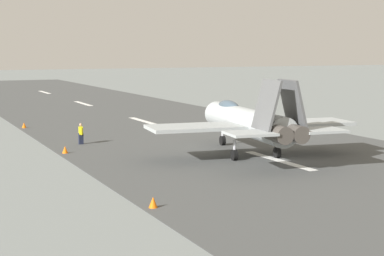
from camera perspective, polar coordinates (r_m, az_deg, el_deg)
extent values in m
plane|color=gray|center=(42.21, 8.15, -3.05)|extent=(400.00, 400.00, 0.00)
cube|color=#464847|center=(42.20, 8.15, -3.04)|extent=(240.00, 26.00, 0.02)
cube|color=white|center=(42.33, 8.03, -2.99)|extent=(8.00, 0.70, 0.00)
cube|color=white|center=(64.83, -4.44, 0.62)|extent=(8.00, 0.70, 0.00)
cube|color=white|center=(87.26, -10.04, 2.25)|extent=(8.00, 0.70, 0.00)
cube|color=white|center=(111.74, -13.51, 3.24)|extent=(8.00, 0.70, 0.00)
cylinder|color=#A3ABAC|center=(43.97, 5.04, 0.56)|extent=(12.42, 3.58, 1.98)
cone|color=#A3ABAC|center=(50.96, 1.74, 1.51)|extent=(3.03, 2.04, 1.68)
ellipsoid|color=#3F5160|center=(47.08, 3.41, 1.93)|extent=(3.71, 1.56, 1.10)
cylinder|color=#47423D|center=(38.06, 7.96, -0.53)|extent=(2.33, 1.38, 1.10)
cylinder|color=#47423D|center=(38.55, 9.43, -0.46)|extent=(2.33, 1.38, 1.10)
cube|color=#A3ABAC|center=(41.60, 0.28, 0.06)|extent=(4.21, 6.74, 0.24)
cube|color=#A3ABAC|center=(44.88, 10.44, 0.47)|extent=(4.21, 6.74, 0.24)
cube|color=#A3ABAC|center=(37.28, 5.40, -0.50)|extent=(2.75, 3.09, 0.16)
cube|color=#A3ABAC|center=(39.41, 11.82, -0.20)|extent=(2.75, 3.09, 0.16)
cube|color=#545657|center=(38.57, 6.92, 2.13)|extent=(2.70, 1.28, 3.14)
cube|color=#545657|center=(39.35, 9.30, 2.19)|extent=(2.70, 1.28, 3.14)
cylinder|color=silver|center=(48.53, 2.85, -0.80)|extent=(0.18, 0.18, 1.40)
cylinder|color=black|center=(48.57, 2.85, -1.17)|extent=(0.79, 0.40, 0.76)
cylinder|color=silver|center=(41.95, 3.95, -2.09)|extent=(0.18, 0.18, 1.40)
cylinder|color=black|center=(42.01, 3.95, -2.52)|extent=(0.79, 0.40, 0.76)
cylinder|color=silver|center=(43.23, 7.90, -1.86)|extent=(0.18, 0.18, 1.40)
cylinder|color=black|center=(43.28, 7.89, -2.28)|extent=(0.79, 0.40, 0.76)
cube|color=#1E2338|center=(49.83, -10.25, -0.99)|extent=(0.24, 0.36, 0.90)
cube|color=yellow|center=(49.74, -10.27, -0.23)|extent=(0.46, 0.32, 0.61)
sphere|color=tan|center=(49.69, -10.28, 0.30)|extent=(0.22, 0.22, 0.22)
cylinder|color=yellow|center=(50.04, -10.32, -0.23)|extent=(0.10, 0.10, 0.57)
cylinder|color=yellow|center=(49.46, -10.21, -0.31)|extent=(0.10, 0.10, 0.57)
cone|color=orange|center=(29.61, -3.62, -6.89)|extent=(0.44, 0.44, 0.55)
cone|color=orange|center=(45.71, -11.68, -1.99)|extent=(0.44, 0.44, 0.55)
cone|color=orange|center=(61.39, -15.30, 0.25)|extent=(0.44, 0.44, 0.55)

